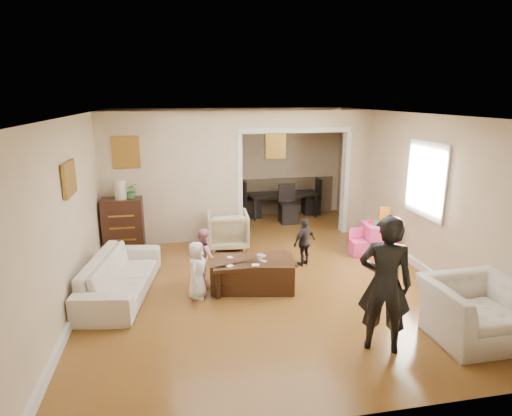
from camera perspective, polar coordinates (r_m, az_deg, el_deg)
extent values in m
plane|color=olive|center=(7.30, 0.30, -8.39)|extent=(7.00, 7.00, 0.00)
cube|color=beige|center=(8.53, -11.18, 3.88)|extent=(2.75, 0.18, 2.60)
cube|color=beige|center=(9.33, 13.25, 4.69)|extent=(0.55, 0.18, 2.60)
cube|color=beige|center=(8.73, 5.24, 11.79)|extent=(2.22, 0.18, 0.35)
cube|color=white|center=(7.50, 21.93, 3.55)|extent=(0.03, 0.95, 1.10)
cube|color=brown|center=(8.40, -17.05, 7.15)|extent=(0.45, 0.03, 0.55)
cube|color=brown|center=(6.24, -23.78, 3.62)|extent=(0.03, 0.55, 0.40)
cube|color=brown|center=(10.37, 2.64, 8.29)|extent=(0.45, 0.03, 0.55)
imported|color=white|center=(6.69, -17.70, -8.63)|extent=(1.11, 2.14, 0.59)
imported|color=tan|center=(8.28, -3.80, -2.93)|extent=(0.81, 0.84, 0.72)
imported|color=white|center=(5.92, 27.40, -12.14)|extent=(1.12, 0.98, 0.72)
cube|color=#34180F|center=(8.45, -17.36, -2.15)|extent=(0.74, 0.42, 1.02)
cylinder|color=beige|center=(8.29, -17.72, 2.41)|extent=(0.22, 0.22, 0.36)
imported|color=#387032|center=(8.27, -16.33, 2.25)|extent=(0.26, 0.23, 0.29)
cube|color=#3A2312|center=(6.59, -0.44, -8.84)|extent=(1.34, 0.84, 0.47)
imported|color=silver|center=(6.45, 0.52, -6.66)|extent=(0.12, 0.12, 0.10)
cube|color=#FA4189|center=(8.38, 16.15, -3.89)|extent=(0.62, 0.62, 0.55)
cube|color=yellow|center=(8.40, 16.79, -0.88)|extent=(0.21, 0.09, 0.30)
cylinder|color=#22ADA3|center=(8.20, 15.84, -1.98)|extent=(0.08, 0.08, 0.08)
cube|color=red|center=(8.34, 15.20, -1.76)|extent=(0.09, 0.08, 0.05)
imported|color=silver|center=(8.21, 16.99, -2.13)|extent=(0.24, 0.24, 0.05)
imported|color=black|center=(10.51, 3.47, 0.58)|extent=(1.70, 0.97, 0.59)
imported|color=black|center=(5.09, 16.90, -9.74)|extent=(0.71, 0.61, 1.63)
imported|color=white|center=(6.29, -7.91, -8.24)|extent=(0.41, 0.49, 0.86)
imported|color=pink|center=(6.70, -6.84, -6.49)|extent=(0.41, 0.49, 0.91)
imported|color=black|center=(7.44, 6.51, -4.54)|extent=(0.54, 0.42, 0.85)
cube|color=white|center=(6.61, -3.51, -6.59)|extent=(0.10, 0.11, 0.00)
cube|color=white|center=(6.31, -0.05, -7.65)|extent=(0.13, 0.11, 0.00)
cube|color=white|center=(6.45, 1.08, -7.14)|extent=(0.10, 0.09, 0.00)
cube|color=white|center=(6.65, 0.99, -6.43)|extent=(0.09, 0.10, 0.00)
cube|color=white|center=(6.29, -3.53, -7.75)|extent=(0.13, 0.13, 0.00)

